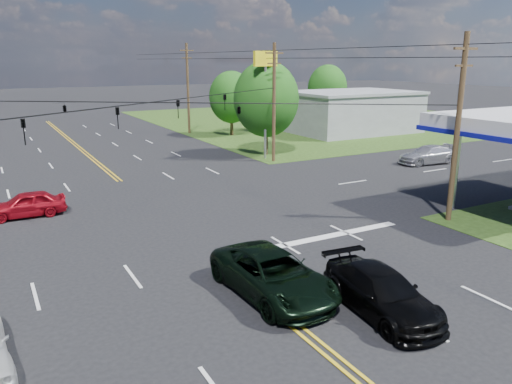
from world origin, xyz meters
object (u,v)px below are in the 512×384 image
pole_se (458,127)px  tree_right_b (231,97)px  pole_right_far (188,87)px  tree_right_a (266,99)px  pole_ne (274,102)px  retail_ne (351,113)px  suv_black (381,292)px  pickup_dkgreen (273,275)px  tree_far_r (327,88)px

pole_se → tree_right_b: 33.19m
pole_right_far → tree_right_a: pole_right_far is taller
pole_ne → tree_right_b: 15.42m
retail_ne → suv_black: 44.07m
tree_right_a → pickup_dkgreen: bearing=-119.4°
retail_ne → pickup_dkgreen: bearing=-132.7°
tree_right_b → tree_far_r: bearing=18.9°
pole_se → pole_ne: bearing=90.0°
pole_right_far → tree_right_a: bearing=-86.4°
pole_ne → pole_right_far: (0.00, 19.00, 0.25)m
pole_se → pole_right_far: bearing=90.0°
retail_ne → pole_right_far: (-17.00, 8.00, 2.97)m
tree_far_r → pickup_dkgreen: 53.84m
pickup_dkgreen → pole_right_far: bearing=70.5°
pole_se → pickup_dkgreen: size_ratio=1.68×
retail_ne → tree_right_b: size_ratio=1.98×
pole_se → tree_right_b: bearing=83.9°
tree_right_b → tree_right_a: bearing=-101.8°
pole_se → tree_right_b: (3.50, 33.00, -0.70)m
tree_right_a → tree_far_r: (20.00, 18.00, -0.33)m
pole_se → pole_right_far: (0.00, 37.00, 0.25)m
pole_right_far → tree_far_r: (21.00, 2.00, -0.62)m
pickup_dkgreen → suv_black: bearing=-50.6°
pole_ne → tree_right_a: size_ratio=1.16×
pole_se → tree_right_a: pole_se is taller
pole_ne → tree_right_b: bearing=76.9°
pole_right_far → tree_far_r: bearing=5.4°
suv_black → retail_ne: bearing=57.8°
pole_se → suv_black: pole_se is taller
pickup_dkgreen → suv_black: 3.77m
pole_ne → tree_far_r: size_ratio=1.25×
tree_right_b → tree_far_r: 18.50m
retail_ne → pole_se: pole_se is taller
retail_ne → pole_ne: 20.43m
retail_ne → tree_far_r: 11.02m
pole_se → tree_right_a: bearing=87.3°
retail_ne → tree_right_a: tree_right_a is taller
retail_ne → tree_far_r: size_ratio=1.83×
retail_ne → tree_far_r: tree_far_r is taller
pole_right_far → suv_black: size_ratio=2.00×
tree_far_r → pole_se: bearing=-118.3°
pole_ne → tree_far_r: 29.70m
tree_right_a → pole_ne: bearing=-108.4°
pole_se → tree_right_a: 21.02m
pickup_dkgreen → tree_far_r: bearing=49.2°
pole_se → tree_right_b: pole_se is taller
retail_ne → suv_black: bearing=-127.8°
tree_right_b → suv_black: (-13.50, -38.80, -3.49)m
tree_right_b → pole_ne: bearing=-103.1°
pole_ne → tree_right_b: size_ratio=1.34×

